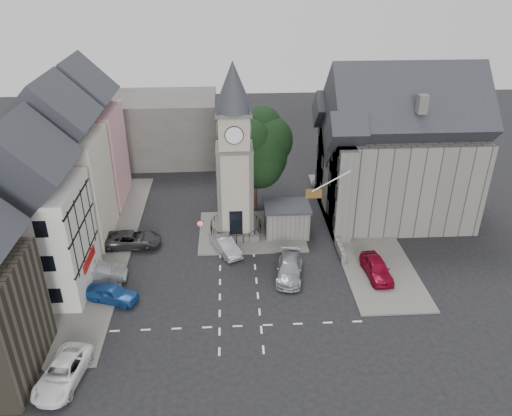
{
  "coord_description": "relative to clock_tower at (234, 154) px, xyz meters",
  "views": [
    {
      "loc": [
        -0.5,
        -33.6,
        24.3
      ],
      "look_at": [
        1.76,
        5.0,
        4.15
      ],
      "focal_mm": 35.0,
      "sensor_mm": 36.0,
      "label": 1
    }
  ],
  "objects": [
    {
      "name": "town_tree",
      "position": [
        2.0,
        5.01,
        -1.15
      ],
      "size": [
        7.2,
        7.2,
        10.8
      ],
      "color": "black",
      "rests_on": "ground"
    },
    {
      "name": "van_sw_white",
      "position": [
        -11.27,
        -17.99,
        -7.42
      ],
      "size": [
        3.15,
        5.36,
        1.4
      ],
      "primitive_type": "imported",
      "rotation": [
        0.0,
        0.0,
        -0.17
      ],
      "color": "white",
      "rests_on": "ground"
    },
    {
      "name": "backdrop_west",
      "position": [
        -12.0,
        20.01,
        -4.12
      ],
      "size": [
        20.0,
        10.0,
        8.0
      ],
      "primitive_type": "cube",
      "color": "#4C4944",
      "rests_on": "ground"
    },
    {
      "name": "car_west_blue",
      "position": [
        -9.8,
        -9.97,
        -7.42
      ],
      "size": [
        4.45,
        2.89,
        1.41
      ],
      "primitive_type": "imported",
      "rotation": [
        0.0,
        0.0,
        1.25
      ],
      "color": "#1A4991",
      "rests_on": "ground"
    },
    {
      "name": "car_west_silver",
      "position": [
        -11.5,
        -7.19,
        -7.35
      ],
      "size": [
        4.76,
        1.84,
        1.55
      ],
      "primitive_type": "imported",
      "rotation": [
        0.0,
        0.0,
        1.61
      ],
      "color": "#95989C",
      "rests_on": "ground"
    },
    {
      "name": "car_island_east",
      "position": [
        4.29,
        -7.49,
        -7.39
      ],
      "size": [
        2.88,
        5.28,
        1.45
      ],
      "primitive_type": "imported",
      "rotation": [
        0.0,
        0.0,
        -0.18
      ],
      "color": "#9DA0A5",
      "rests_on": "ground"
    },
    {
      "name": "car_east_red",
      "position": [
        11.5,
        -7.89,
        -7.35
      ],
      "size": [
        2.13,
        4.66,
        1.55
      ],
      "primitive_type": "imported",
      "rotation": [
        0.0,
        0.0,
        0.07
      ],
      "color": "maroon",
      "rests_on": "ground"
    },
    {
      "name": "stone_shelter",
      "position": [
        4.8,
        -0.49,
        -6.57
      ],
      "size": [
        4.3,
        3.3,
        3.08
      ],
      "color": "#615F59",
      "rests_on": "ground"
    },
    {
      "name": "east_building",
      "position": [
        15.59,
        3.01,
        -1.86
      ],
      "size": [
        14.4,
        11.4,
        12.6
      ],
      "color": "#615F59",
      "rests_on": "ground"
    },
    {
      "name": "east_boundary_wall",
      "position": [
        9.2,
        2.01,
        -7.67
      ],
      "size": [
        0.4,
        16.0,
        0.9
      ],
      "primitive_type": "cube",
      "color": "#615F59",
      "rests_on": "ground"
    },
    {
      "name": "car_island_silver",
      "position": [
        -1.0,
        -3.49,
        -7.44
      ],
      "size": [
        3.11,
        4.37,
        1.37
      ],
      "primitive_type": "imported",
      "rotation": [
        0.0,
        0.0,
        0.45
      ],
      "color": "#9FA0A8",
      "rests_on": "ground"
    },
    {
      "name": "central_island",
      "position": [
        1.5,
        0.01,
        -8.04
      ],
      "size": [
        10.0,
        8.0,
        0.16
      ],
      "primitive_type": "cube",
      "color": "#595651",
      "rests_on": "ground"
    },
    {
      "name": "ground",
      "position": [
        0.0,
        -7.99,
        -8.12
      ],
      "size": [
        120.0,
        120.0,
        0.0
      ],
      "primitive_type": "plane",
      "color": "black",
      "rests_on": "ground"
    },
    {
      "name": "clock_tower",
      "position": [
        0.0,
        0.0,
        0.0
      ],
      "size": [
        4.86,
        4.86,
        16.25
      ],
      "color": "#4C4944",
      "rests_on": "ground"
    },
    {
      "name": "road_markings",
      "position": [
        0.0,
        -13.49,
        -8.12
      ],
      "size": [
        20.0,
        8.0,
        0.01
      ],
      "primitive_type": "cube",
      "color": "silver",
      "rests_on": "ground"
    },
    {
      "name": "terrace_tudor",
      "position": [
        -15.5,
        -7.99,
        -1.93
      ],
      "size": [
        8.1,
        7.6,
        12.0
      ],
      "color": "silver",
      "rests_on": "ground"
    },
    {
      "name": "terrace_cream",
      "position": [
        -15.5,
        0.01,
        -1.54
      ],
      "size": [
        8.1,
        7.6,
        12.8
      ],
      "color": "beige",
      "rests_on": "ground"
    },
    {
      "name": "pedestrian",
      "position": [
        11.5,
        -0.05,
        -7.2
      ],
      "size": [
        0.8,
        0.74,
        1.84
      ],
      "primitive_type": "imported",
      "rotation": [
        0.0,
        0.0,
        3.73
      ],
      "color": "beige",
      "rests_on": "ground"
    },
    {
      "name": "car_west_grey",
      "position": [
        -9.55,
        -1.98,
        -7.38
      ],
      "size": [
        5.31,
        2.46,
        1.47
      ],
      "primitive_type": "imported",
      "rotation": [
        0.0,
        0.0,
        1.57
      ],
      "color": "#302F32",
      "rests_on": "ground"
    },
    {
      "name": "flagpole",
      "position": [
        8.0,
        -3.99,
        -1.12
      ],
      "size": [
        3.68,
        0.1,
        2.74
      ],
      "color": "white",
      "rests_on": "ground"
    },
    {
      "name": "pavement_east",
      "position": [
        12.0,
        0.01,
        -8.05
      ],
      "size": [
        6.0,
        26.0,
        0.14
      ],
      "primitive_type": "cube",
      "color": "#595651",
      "rests_on": "ground"
    },
    {
      "name": "terrace_pink",
      "position": [
        -15.5,
        8.01,
        -1.54
      ],
      "size": [
        8.1,
        7.6,
        12.8
      ],
      "color": "pink",
      "rests_on": "ground"
    },
    {
      "name": "pavement_west",
      "position": [
        -12.5,
        -1.99,
        -8.05
      ],
      "size": [
        6.0,
        30.0,
        0.14
      ],
      "primitive_type": "cube",
      "color": "#595651",
      "rests_on": "ground"
    },
    {
      "name": "warning_sign_post",
      "position": [
        -3.2,
        -2.56,
        -6.09
      ],
      "size": [
        0.7,
        0.19,
        2.85
      ],
      "color": "black",
      "rests_on": "ground"
    }
  ]
}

